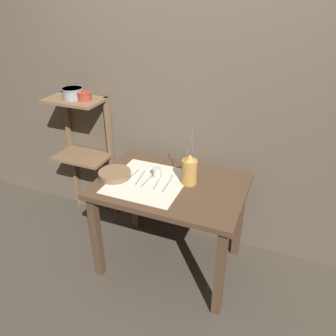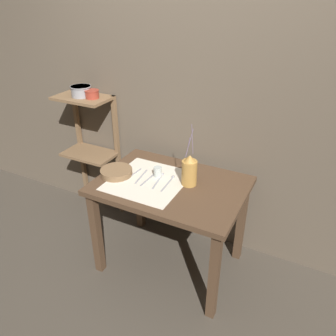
% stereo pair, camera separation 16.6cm
% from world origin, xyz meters
% --- Properties ---
extents(ground_plane, '(12.00, 12.00, 0.00)m').
position_xyz_m(ground_plane, '(0.00, 0.00, 0.00)').
color(ground_plane, '#473F35').
extents(stone_wall_back, '(7.00, 0.06, 2.40)m').
position_xyz_m(stone_wall_back, '(0.00, 0.48, 1.20)').
color(stone_wall_back, brown).
rests_on(stone_wall_back, ground_plane).
extents(wooden_table, '(1.05, 0.75, 0.76)m').
position_xyz_m(wooden_table, '(0.00, 0.00, 0.65)').
color(wooden_table, '#4C3523').
rests_on(wooden_table, ground_plane).
extents(wooden_shelf_unit, '(0.47, 0.30, 1.19)m').
position_xyz_m(wooden_shelf_unit, '(-0.97, 0.33, 0.81)').
color(wooden_shelf_unit, brown).
rests_on(wooden_shelf_unit, ground_plane).
extents(linen_cloth, '(0.52, 0.54, 0.00)m').
position_xyz_m(linen_cloth, '(-0.16, -0.04, 0.76)').
color(linen_cloth, beige).
rests_on(linen_cloth, wooden_table).
extents(pitcher_with_flowers, '(0.11, 0.11, 0.45)m').
position_xyz_m(pitcher_with_flowers, '(0.12, 0.05, 0.87)').
color(pitcher_with_flowers, '#B7843D').
rests_on(pitcher_with_flowers, wooden_table).
extents(wooden_bowl, '(0.24, 0.24, 0.05)m').
position_xyz_m(wooden_bowl, '(-0.41, -0.07, 0.78)').
color(wooden_bowl, brown).
rests_on(wooden_bowl, wooden_table).
extents(glass_tumbler_near, '(0.06, 0.06, 0.07)m').
position_xyz_m(glass_tumbler_near, '(-0.13, 0.04, 0.80)').
color(glass_tumbler_near, '#B7C1BC').
rests_on(glass_tumbler_near, wooden_table).
extents(fork_inner, '(0.03, 0.21, 0.00)m').
position_xyz_m(fork_inner, '(-0.30, -0.02, 0.77)').
color(fork_inner, '#939399').
rests_on(fork_inner, wooden_table).
extents(knife_center, '(0.04, 0.21, 0.00)m').
position_xyz_m(knife_center, '(-0.23, -0.02, 0.77)').
color(knife_center, '#939399').
rests_on(knife_center, wooden_table).
extents(fork_outer, '(0.02, 0.21, 0.00)m').
position_xyz_m(fork_outer, '(-0.17, -0.03, 0.77)').
color(fork_outer, '#939399').
rests_on(fork_outer, wooden_table).
extents(spoon_outer, '(0.05, 0.22, 0.02)m').
position_xyz_m(spoon_outer, '(-0.10, 0.03, 0.77)').
color(spoon_outer, '#939399').
rests_on(spoon_outer, wooden_table).
extents(spoon_inner, '(0.03, 0.22, 0.02)m').
position_xyz_m(spoon_inner, '(-0.02, 0.03, 0.77)').
color(spoon_inner, '#939399').
rests_on(spoon_inner, wooden_table).
extents(metal_pot_large, '(0.17, 0.17, 0.09)m').
position_xyz_m(metal_pot_large, '(-0.97, 0.29, 1.23)').
color(metal_pot_large, '#939399').
rests_on(metal_pot_large, wooden_shelf_unit).
extents(metal_pot_small, '(0.12, 0.12, 0.07)m').
position_xyz_m(metal_pot_small, '(-0.86, 0.29, 1.22)').
color(metal_pot_small, '#9E3828').
rests_on(metal_pot_small, wooden_shelf_unit).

